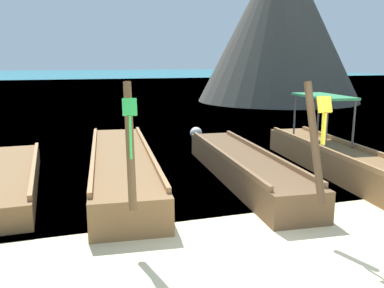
{
  "coord_description": "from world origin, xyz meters",
  "views": [
    {
      "loc": [
        -2.71,
        -4.27,
        2.73
      ],
      "look_at": [
        0.0,
        4.19,
        0.93
      ],
      "focal_mm": 38.66,
      "sensor_mm": 36.0,
      "label": 1
    }
  ],
  "objects_px": {
    "karst_rock": "(283,24)",
    "longtail_boat_green_ribbon": "(122,166)",
    "longtail_boat_orange_ribbon": "(5,179)",
    "longtail_boat_yellow_ribbon": "(244,167)",
    "longtail_boat_turquoise_ribbon": "(335,158)",
    "mooring_buoy_near": "(196,133)"
  },
  "relations": [
    {
      "from": "longtail_boat_green_ribbon",
      "to": "longtail_boat_turquoise_ribbon",
      "type": "bearing_deg",
      "value": -10.24
    },
    {
      "from": "longtail_boat_green_ribbon",
      "to": "longtail_boat_turquoise_ribbon",
      "type": "xyz_separation_m",
      "value": [
        5.14,
        -0.93,
        0.04
      ]
    },
    {
      "from": "karst_rock",
      "to": "longtail_boat_green_ribbon",
      "type": "bearing_deg",
      "value": -129.46
    },
    {
      "from": "longtail_boat_turquoise_ribbon",
      "to": "karst_rock",
      "type": "height_order",
      "value": "karst_rock"
    },
    {
      "from": "longtail_boat_orange_ribbon",
      "to": "longtail_boat_yellow_ribbon",
      "type": "height_order",
      "value": "longtail_boat_yellow_ribbon"
    },
    {
      "from": "longtail_boat_orange_ribbon",
      "to": "karst_rock",
      "type": "relative_size",
      "value": 0.51
    },
    {
      "from": "longtail_boat_green_ribbon",
      "to": "mooring_buoy_near",
      "type": "distance_m",
      "value": 5.36
    },
    {
      "from": "longtail_boat_orange_ribbon",
      "to": "mooring_buoy_near",
      "type": "xyz_separation_m",
      "value": [
        5.73,
        4.34,
        -0.03
      ]
    },
    {
      "from": "longtail_boat_yellow_ribbon",
      "to": "karst_rock",
      "type": "bearing_deg",
      "value": 58.1
    },
    {
      "from": "longtail_boat_orange_ribbon",
      "to": "karst_rock",
      "type": "xyz_separation_m",
      "value": [
        15.76,
        16.18,
        4.86
      ]
    },
    {
      "from": "karst_rock",
      "to": "longtail_boat_yellow_ribbon",
      "type": "bearing_deg",
      "value": -121.9
    },
    {
      "from": "longtail_boat_orange_ribbon",
      "to": "longtail_boat_yellow_ribbon",
      "type": "relative_size",
      "value": 0.87
    },
    {
      "from": "longtail_boat_orange_ribbon",
      "to": "mooring_buoy_near",
      "type": "relative_size",
      "value": 13.14
    },
    {
      "from": "longtail_boat_yellow_ribbon",
      "to": "karst_rock",
      "type": "xyz_separation_m",
      "value": [
        10.58,
        16.99,
        4.8
      ]
    },
    {
      "from": "longtail_boat_yellow_ribbon",
      "to": "longtail_boat_turquoise_ribbon",
      "type": "height_order",
      "value": "longtail_boat_turquoise_ribbon"
    },
    {
      "from": "mooring_buoy_near",
      "to": "longtail_boat_orange_ribbon",
      "type": "bearing_deg",
      "value": -142.84
    },
    {
      "from": "longtail_boat_turquoise_ribbon",
      "to": "karst_rock",
      "type": "distance_m",
      "value": 19.47
    },
    {
      "from": "mooring_buoy_near",
      "to": "longtail_boat_green_ribbon",
      "type": "bearing_deg",
      "value": -127.09
    },
    {
      "from": "karst_rock",
      "to": "mooring_buoy_near",
      "type": "relative_size",
      "value": 25.8
    },
    {
      "from": "longtail_boat_orange_ribbon",
      "to": "longtail_boat_green_ribbon",
      "type": "height_order",
      "value": "longtail_boat_green_ribbon"
    },
    {
      "from": "longtail_boat_green_ribbon",
      "to": "mooring_buoy_near",
      "type": "relative_size",
      "value": 16.98
    },
    {
      "from": "longtail_boat_green_ribbon",
      "to": "longtail_boat_yellow_ribbon",
      "type": "relative_size",
      "value": 1.12
    }
  ]
}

